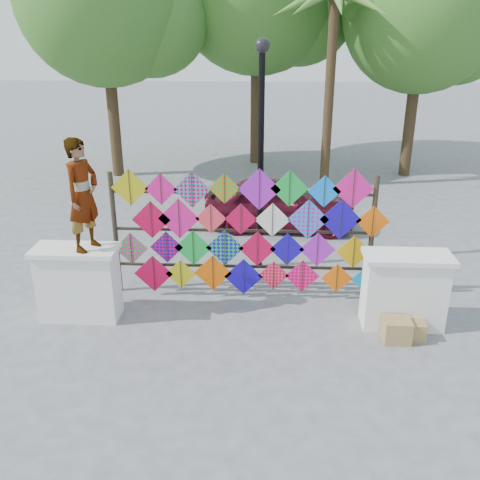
# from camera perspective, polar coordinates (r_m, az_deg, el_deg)

# --- Properties ---
(ground) EXTENTS (80.00, 80.00, 0.00)m
(ground) POSITION_cam_1_polar(r_m,az_deg,el_deg) (9.36, -0.03, -7.94)
(ground) COLOR gray
(ground) RESTS_ON ground
(parapet_left) EXTENTS (1.40, 0.65, 1.28)m
(parapet_left) POSITION_cam_1_polar(r_m,az_deg,el_deg) (9.39, -16.83, -4.36)
(parapet_left) COLOR white
(parapet_left) RESTS_ON ground
(parapet_right) EXTENTS (1.40, 0.65, 1.28)m
(parapet_right) POSITION_cam_1_polar(r_m,az_deg,el_deg) (9.15, 17.11, -5.12)
(parapet_right) COLOR white
(parapet_right) RESTS_ON ground
(kite_rack) EXTENTS (4.91, 0.24, 2.43)m
(kite_rack) POSITION_cam_1_polar(r_m,az_deg,el_deg) (9.48, 0.63, 0.71)
(kite_rack) COLOR #2E2519
(kite_rack) RESTS_ON ground
(tree_east) EXTENTS (5.40, 4.80, 7.42)m
(tree_east) POSITION_cam_1_polar(r_m,az_deg,el_deg) (18.23, 19.19, 21.94)
(tree_east) COLOR #48341F
(tree_east) RESTS_ON ground
(palm_tree) EXTENTS (3.62, 3.62, 5.83)m
(palm_tree) POSITION_cam_1_polar(r_m,az_deg,el_deg) (16.19, 10.01, 22.75)
(palm_tree) COLOR #48341F
(palm_tree) RESTS_ON ground
(vendor_woman) EXTENTS (0.64, 0.77, 1.81)m
(vendor_woman) POSITION_cam_1_polar(r_m,az_deg,el_deg) (8.76, -16.44, 4.62)
(vendor_woman) COLOR #99999E
(vendor_woman) RESTS_ON parapet_left
(sedan) EXTENTS (3.75, 1.69, 1.25)m
(sedan) POSITION_cam_1_polar(r_m,az_deg,el_deg) (13.06, 4.28, 3.94)
(sedan) COLOR #4D0D1C
(sedan) RESTS_ON ground
(lamppost) EXTENTS (0.28, 0.28, 4.46)m
(lamppost) POSITION_cam_1_polar(r_m,az_deg,el_deg) (10.28, 2.25, 10.91)
(lamppost) COLOR black
(lamppost) RESTS_ON ground
(cardboard_box_near) EXTENTS (0.42, 0.38, 0.38)m
(cardboard_box_near) POSITION_cam_1_polar(r_m,az_deg,el_deg) (8.91, 16.37, -9.20)
(cardboard_box_near) COLOR tan
(cardboard_box_near) RESTS_ON ground
(cardboard_box_far) EXTENTS (0.36, 0.33, 0.30)m
(cardboard_box_far) POSITION_cam_1_polar(r_m,az_deg,el_deg) (9.07, 17.97, -9.09)
(cardboard_box_far) COLOR tan
(cardboard_box_far) RESTS_ON ground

